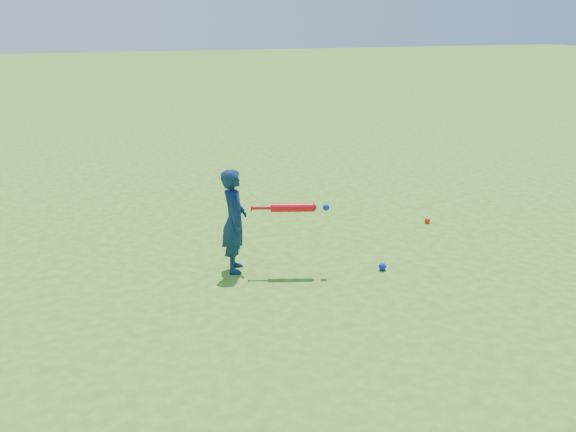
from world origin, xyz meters
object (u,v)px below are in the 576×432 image
at_px(ground_ball_red, 427,220).
at_px(ground_ball_blue, 382,267).
at_px(child, 234,221).
at_px(bat_swing, 295,208).

height_order(ground_ball_red, ground_ball_blue, ground_ball_blue).
relative_size(child, ground_ball_red, 14.95).
distance_m(ground_ball_blue, bat_swing, 1.02).
relative_size(ground_ball_red, ground_ball_blue, 0.88).
bearing_deg(child, bat_swing, -96.36).
distance_m(child, ground_ball_blue, 1.47).
bearing_deg(bat_swing, child, 175.36).
xyz_separation_m(child, bat_swing, (0.52, -0.22, 0.14)).
distance_m(child, ground_ball_red, 2.61).
relative_size(ground_ball_red, bat_swing, 0.09).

